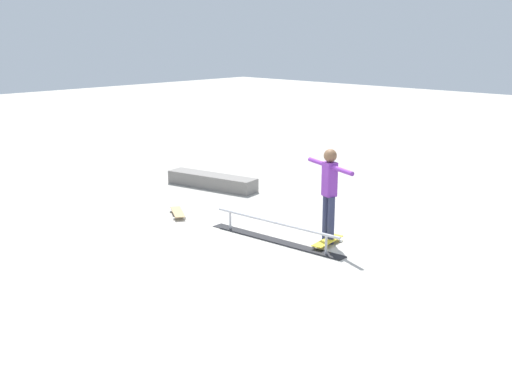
# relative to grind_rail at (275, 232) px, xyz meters

# --- Properties ---
(ground_plane) EXTENTS (60.00, 60.00, 0.00)m
(ground_plane) POSITION_rel_grind_rail_xyz_m (-0.09, 0.63, -0.16)
(ground_plane) COLOR #ADA89E
(grind_rail) EXTENTS (2.90, 0.41, 0.37)m
(grind_rail) POSITION_rel_grind_rail_xyz_m (0.00, 0.00, 0.00)
(grind_rail) COLOR black
(grind_rail) RESTS_ON ground_plane
(skate_ledge) EXTENTS (2.40, 0.91, 0.32)m
(skate_ledge) POSITION_rel_grind_rail_xyz_m (3.75, -1.91, 0.00)
(skate_ledge) COLOR gray
(skate_ledge) RESTS_ON ground_plane
(skater_main) EXTENTS (1.30, 0.54, 1.69)m
(skater_main) POSITION_rel_grind_rail_xyz_m (-0.72, -0.60, 0.82)
(skater_main) COLOR #2D3351
(skater_main) RESTS_ON ground_plane
(skateboard_main) EXTENTS (0.34, 0.82, 0.09)m
(skateboard_main) POSITION_rel_grind_rail_xyz_m (-0.82, -0.46, -0.09)
(skateboard_main) COLOR yellow
(skateboard_main) RESTS_ON ground_plane
(loose_skateboard_natural) EXTENTS (0.79, 0.59, 0.09)m
(loose_skateboard_natural) POSITION_rel_grind_rail_xyz_m (2.50, 0.19, -0.09)
(loose_skateboard_natural) COLOR tan
(loose_skateboard_natural) RESTS_ON ground_plane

